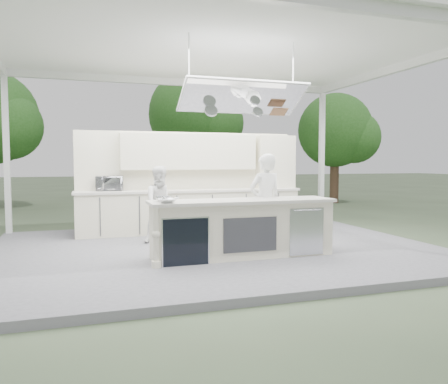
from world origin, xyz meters
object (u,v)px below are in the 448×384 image
object	(u,v)px
demo_island	(242,228)
sous_chef	(162,204)
back_counter	(191,210)
head_chef	(265,202)

from	to	relation	value
demo_island	sous_chef	bearing A→B (deg)	121.60
back_counter	sous_chef	bearing A→B (deg)	-127.62
sous_chef	demo_island	bearing A→B (deg)	-62.63
demo_island	head_chef	world-z (taller)	head_chef
demo_island	back_counter	xyz separation A→B (m)	(-0.18, 2.81, 0.00)
back_counter	head_chef	distance (m)	2.53
demo_island	back_counter	world-z (taller)	same
head_chef	sous_chef	distance (m)	2.08
demo_island	sous_chef	distance (m)	2.01
demo_island	sous_chef	world-z (taller)	sous_chef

